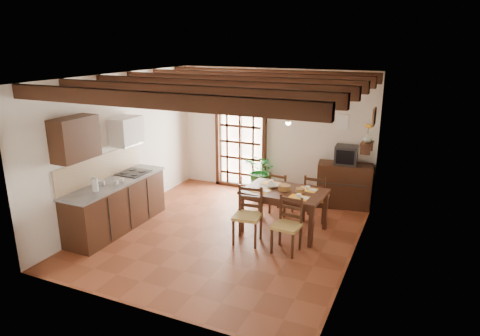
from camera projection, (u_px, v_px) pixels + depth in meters
The scene contains 25 objects.
ground_plane at pixel (226, 233), 7.79m from camera, with size 5.00×5.00×0.00m, color brown.
room_shell at pixel (225, 136), 7.26m from camera, with size 4.52×5.02×2.81m.
ceiling_beams at pixel (225, 84), 7.01m from camera, with size 4.50×4.34×0.20m.
french_door at pixel (241, 139), 9.90m from camera, with size 1.26×0.11×2.32m.
kitchen_counter at pixel (116, 204), 7.89m from camera, with size 0.64×2.25×1.38m.
upper_cabinet at pixel (75, 139), 6.93m from camera, with size 0.35×0.80×0.70m, color #331B10.
range_hood at pixel (126, 131), 8.04m from camera, with size 0.38×0.60×0.54m.
counter_items at pixel (118, 178), 7.83m from camera, with size 0.50×1.43×0.25m.
dining_table at pixel (284, 195), 7.73m from camera, with size 1.51×1.03×0.78m.
chair_near_left at pixel (248, 226), 7.38m from camera, with size 0.50×0.48×0.98m.
chair_near_right at pixel (287, 235), 7.06m from camera, with size 0.46×0.44×0.93m.
chair_far_left at pixel (281, 200), 8.64m from camera, with size 0.48×0.47×0.88m.
chair_far_right at pixel (315, 206), 8.30m from camera, with size 0.43×0.41×0.93m.
table_setting at pixel (284, 187), 7.68m from camera, with size 1.05×0.70×0.10m.
table_bowl at pixel (272, 186), 7.85m from camera, with size 0.22×0.22×0.05m, color white.
sideboard at pixel (344, 185), 8.94m from camera, with size 1.10×0.49×0.93m, color #331B10.
crt_tv at pixel (346, 155), 8.75m from camera, with size 0.47×0.44×0.38m.
fuse_box at pixel (342, 122), 8.86m from camera, with size 0.25×0.03×0.32m, color white.
plant_pot at pixel (261, 191), 9.64m from camera, with size 0.37×0.37×0.23m, color maroon.
potted_plant at pixel (262, 172), 9.51m from camera, with size 1.90×1.63×2.11m, color #144C19.
wall_shelf at pixel (367, 145), 7.91m from camera, with size 0.20×0.42×0.20m.
shelf_vase at pixel (367, 138), 7.87m from camera, with size 0.15×0.15×0.15m, color #B2BFB2.
shelf_flowers at pixel (368, 127), 7.81m from camera, with size 0.14×0.14×0.36m.
framed_picture at pixel (374, 117), 7.72m from camera, with size 0.03×0.32×0.32m.
pendant_lamp at pixel (288, 118), 7.42m from camera, with size 0.36×0.36×0.84m.
Camera 1 is at (3.13, -6.39, 3.40)m, focal length 32.00 mm.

